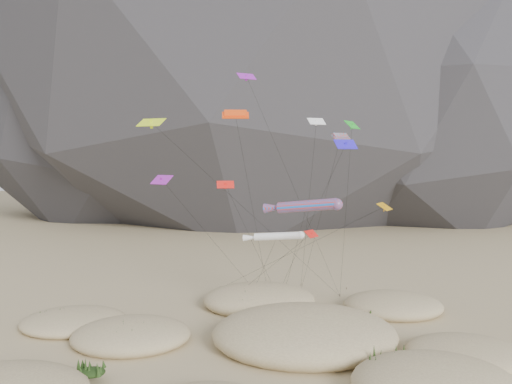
% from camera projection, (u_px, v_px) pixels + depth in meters
% --- Properties ---
extents(ground, '(500.00, 500.00, 0.00)m').
position_uv_depth(ground, '(271.00, 365.00, 42.72)').
color(ground, '#CCB789').
rests_on(ground, ground).
extents(dunes, '(49.18, 36.03, 4.39)m').
position_uv_depth(dunes, '(263.00, 339.00, 46.65)').
color(dunes, '#CCB789').
rests_on(dunes, ground).
extents(dune_grass, '(42.08, 27.25, 1.50)m').
position_uv_depth(dune_grass, '(253.00, 340.00, 46.20)').
color(dune_grass, black).
rests_on(dune_grass, ground).
extents(kite_stakes, '(18.82, 6.25, 0.30)m').
position_uv_depth(kite_stakes, '(273.00, 292.00, 65.87)').
color(kite_stakes, '#3F2D1E').
rests_on(kite_stakes, ground).
extents(rainbow_tube_kite, '(8.31, 15.97, 13.58)m').
position_uv_depth(rainbow_tube_kite, '(304.00, 206.00, 53.64)').
color(rainbow_tube_kite, red).
rests_on(rainbow_tube_kite, ground).
extents(white_tube_kite, '(6.74, 9.38, 9.86)m').
position_uv_depth(white_tube_kite, '(275.00, 236.00, 54.60)').
color(white_tube_kite, white).
rests_on(white_tube_kite, ground).
extents(orange_parafoil, '(5.63, 12.43, 23.00)m').
position_uv_depth(orange_parafoil, '(236.00, 116.00, 53.75)').
color(orange_parafoil, '#FC430D').
rests_on(orange_parafoil, ground).
extents(multi_parafoil, '(3.90, 12.23, 20.51)m').
position_uv_depth(multi_parafoil, '(340.00, 139.00, 54.45)').
color(multi_parafoil, '#FF2B1A').
rests_on(multi_parafoil, ground).
extents(delta_kites, '(26.16, 19.73, 27.22)m').
position_uv_depth(delta_kites, '(271.00, 156.00, 53.40)').
color(delta_kites, '#DEFF1A').
rests_on(delta_kites, ground).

